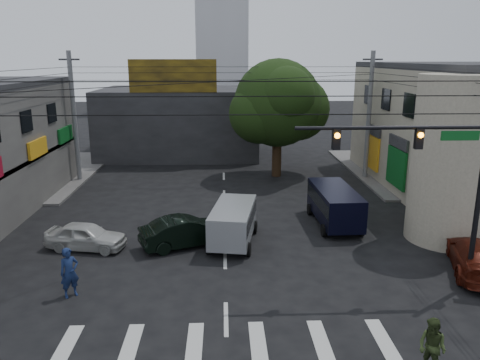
{
  "coord_description": "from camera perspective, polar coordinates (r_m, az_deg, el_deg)",
  "views": [
    {
      "loc": [
        -0.05,
        -17.37,
        8.72
      ],
      "look_at": [
        0.74,
        4.0,
        3.11
      ],
      "focal_mm": 35.0,
      "sensor_mm": 36.0,
      "label": 1
    }
  ],
  "objects": [
    {
      "name": "ground",
      "position": [
        19.44,
        -1.79,
        -11.97
      ],
      "size": [
        160.0,
        160.0,
        0.0
      ],
      "primitive_type": "plane",
      "color": "black",
      "rests_on": "ground"
    },
    {
      "name": "sidewalk_far_right",
      "position": [
        40.64,
        24.3,
        1.1
      ],
      "size": [
        16.0,
        16.0,
        0.15
      ],
      "primitive_type": "cube",
      "color": "#514F4C",
      "rests_on": "ground"
    },
    {
      "name": "corner_column",
      "position": [
        24.52,
        24.72,
        2.23
      ],
      "size": [
        4.0,
        4.0,
        8.0
      ],
      "primitive_type": "cylinder",
      "color": "gray",
      "rests_on": "ground"
    },
    {
      "name": "building_far",
      "position": [
        43.93,
        -7.33,
        7.1
      ],
      "size": [
        14.0,
        10.0,
        6.0
      ],
      "primitive_type": "cube",
      "color": "#232326",
      "rests_on": "ground"
    },
    {
      "name": "billboard",
      "position": [
        38.7,
        -8.19,
        12.45
      ],
      "size": [
        7.0,
        0.3,
        2.6
      ],
      "primitive_type": "cube",
      "color": "olive",
      "rests_on": "building_far"
    },
    {
      "name": "street_tree",
      "position": [
        34.76,
        4.63,
        9.29
      ],
      "size": [
        6.4,
        6.4,
        8.7
      ],
      "color": "black",
      "rests_on": "ground"
    },
    {
      "name": "traffic_gantry",
      "position": [
        18.58,
        23.02,
        1.42
      ],
      "size": [
        7.1,
        0.35,
        7.2
      ],
      "color": "black",
      "rests_on": "ground"
    },
    {
      "name": "utility_pole_far_left",
      "position": [
        35.21,
        -19.54,
        7.14
      ],
      "size": [
        0.32,
        0.32,
        9.2
      ],
      "primitive_type": "cylinder",
      "color": "#59595B",
      "rests_on": "ground"
    },
    {
      "name": "utility_pole_far_right",
      "position": [
        35.24,
        15.43,
        7.46
      ],
      "size": [
        0.32,
        0.32,
        9.2
      ],
      "primitive_type": "cylinder",
      "color": "#59595B",
      "rests_on": "ground"
    },
    {
      "name": "dark_sedan",
      "position": [
        22.49,
        -6.56,
        -6.26
      ],
      "size": [
        4.63,
        5.44,
        1.44
      ],
      "primitive_type": "imported",
      "rotation": [
        0.0,
        0.0,
        1.97
      ],
      "color": "black",
      "rests_on": "ground"
    },
    {
      "name": "white_compact",
      "position": [
        23.17,
        -18.27,
        -6.51
      ],
      "size": [
        2.83,
        4.26,
        1.27
      ],
      "primitive_type": "imported",
      "rotation": [
        0.0,
        0.0,
        1.39
      ],
      "color": "#B8B8B4",
      "rests_on": "ground"
    },
    {
      "name": "maroon_sedan",
      "position": [
        22.03,
        26.98,
        -8.3
      ],
      "size": [
        4.95,
        6.14,
        1.43
      ],
      "primitive_type": "imported",
      "rotation": [
        0.0,
        0.0,
        2.82
      ],
      "color": "#4A140A",
      "rests_on": "ground"
    },
    {
      "name": "silver_minivan",
      "position": [
        22.61,
        -0.84,
        -5.47
      ],
      "size": [
        4.9,
        3.23,
        1.85
      ],
      "primitive_type": null,
      "rotation": [
        0.0,
        0.0,
        1.4
      ],
      "color": "#929599",
      "rests_on": "ground"
    },
    {
      "name": "navy_van",
      "position": [
        25.51,
        11.45,
        -3.23
      ],
      "size": [
        5.1,
        2.2,
        1.99
      ],
      "primitive_type": null,
      "rotation": [
        0.0,
        0.0,
        1.6
      ],
      "color": "black",
      "rests_on": "ground"
    },
    {
      "name": "traffic_officer",
      "position": [
        18.86,
        -20.08,
        -10.54
      ],
      "size": [
        1.15,
        1.14,
        1.93
      ],
      "primitive_type": "imported",
      "rotation": [
        0.0,
        0.0,
        0.65
      ],
      "color": "#15234A",
      "rests_on": "ground"
    },
    {
      "name": "pedestrian_olive",
      "position": [
        14.9,
        22.37,
        -18.35
      ],
      "size": [
        1.42,
        1.4,
        1.73
      ],
      "primitive_type": "imported",
      "rotation": [
        0.0,
        0.0,
        -1.03
      ],
      "color": "#2B391A",
      "rests_on": "ground"
    }
  ]
}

